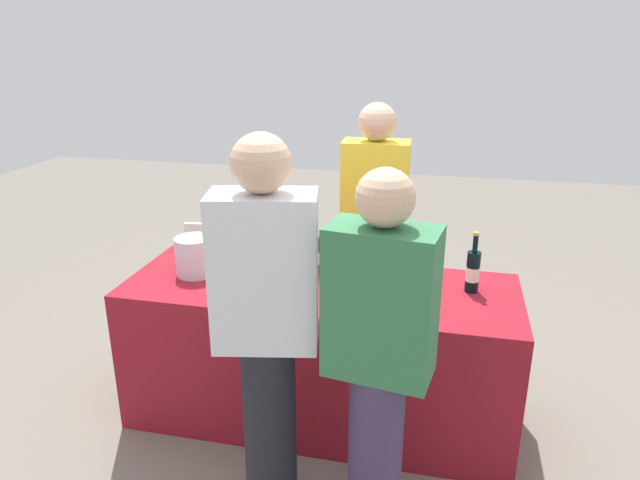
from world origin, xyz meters
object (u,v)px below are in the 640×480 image
object	(u,v)px
wine_bottle_2	(383,255)
wine_glass_2	(419,292)
ice_bucket	(194,256)
wine_bottle_0	(315,254)
wine_bottle_1	(355,254)
wine_glass_1	(300,271)
guest_1	(379,356)
wine_glass_0	(245,275)
wine_bottle_3	(473,271)
server_pouring	(374,228)
menu_board	(223,275)
guest_0	(267,325)

from	to	relation	value
wine_bottle_2	wine_glass_2	world-z (taller)	wine_bottle_2
wine_bottle_2	ice_bucket	xyz separation A→B (m)	(-1.00, -0.20, -0.02)
wine_bottle_0	wine_bottle_1	bearing A→B (deg)	9.49
wine_glass_1	guest_1	size ratio (longest dim) A/B	0.09
wine_glass_0	ice_bucket	distance (m)	0.38
wine_glass_1	ice_bucket	size ratio (longest dim) A/B	0.66
wine_bottle_3	wine_glass_1	xyz separation A→B (m)	(-0.85, -0.17, -0.01)
guest_1	server_pouring	bearing A→B (deg)	107.38
wine_glass_2	guest_1	distance (m)	0.58
wine_glass_1	wine_glass_2	distance (m)	0.61
wine_glass_1	menu_board	bearing A→B (deg)	130.58
wine_glass_0	guest_1	bearing A→B (deg)	-37.73
wine_bottle_3	menu_board	xyz separation A→B (m)	(-1.70, 0.81, -0.52)
wine_bottle_3	server_pouring	xyz separation A→B (m)	(-0.58, 0.57, -0.00)
wine_bottle_3	guest_0	size ratio (longest dim) A/B	0.19
wine_glass_0	server_pouring	bearing A→B (deg)	57.15
wine_bottle_2	wine_glass_2	distance (m)	0.43
wine_bottle_2	server_pouring	distance (m)	0.48
server_pouring	menu_board	bearing A→B (deg)	-14.64
wine_glass_0	wine_glass_2	bearing A→B (deg)	-0.86
ice_bucket	menu_board	xyz separation A→B (m)	(-0.23, 0.92, -0.52)
server_pouring	wine_glass_2	bearing A→B (deg)	108.93
wine_glass_1	guest_1	world-z (taller)	guest_1
wine_glass_2	guest_0	distance (m)	0.78
wine_bottle_3	server_pouring	world-z (taller)	server_pouring
menu_board	wine_bottle_1	bearing A→B (deg)	-39.27
wine_bottle_3	guest_0	xyz separation A→B (m)	(-0.83, -0.81, 0.02)
wine_glass_2	guest_1	world-z (taller)	guest_1
wine_bottle_1	wine_bottle_3	size ratio (longest dim) A/B	1.00
wine_bottle_1	wine_bottle_3	xyz separation A→B (m)	(0.62, -0.10, -0.00)
wine_glass_0	wine_bottle_2	bearing A→B (deg)	29.06
wine_glass_1	ice_bucket	distance (m)	0.61
ice_bucket	guest_0	xyz separation A→B (m)	(0.63, -0.71, 0.02)
menu_board	ice_bucket	bearing A→B (deg)	-81.52
wine_bottle_2	wine_glass_0	bearing A→B (deg)	-150.94
wine_bottle_2	wine_bottle_3	world-z (taller)	wine_bottle_2
wine_bottle_2	wine_glass_2	size ratio (longest dim) A/B	2.41
wine_bottle_0	wine_glass_1	xyz separation A→B (m)	(-0.02, -0.24, -0.00)
wine_bottle_1	guest_0	distance (m)	0.93
wine_glass_0	wine_glass_1	xyz separation A→B (m)	(0.26, 0.09, 0.01)
wine_bottle_3	menu_board	bearing A→B (deg)	154.45
wine_glass_2	wine_bottle_3	bearing A→B (deg)	48.02
wine_bottle_2	wine_bottle_0	bearing A→B (deg)	-174.85
wine_glass_0	wine_glass_1	bearing A→B (deg)	19.50
wine_bottle_0	server_pouring	bearing A→B (deg)	63.30
wine_glass_0	ice_bucket	world-z (taller)	ice_bucket
wine_glass_1	server_pouring	xyz separation A→B (m)	(0.27, 0.74, 0.01)
guest_0	guest_1	size ratio (longest dim) A/B	1.06
wine_bottle_3	server_pouring	bearing A→B (deg)	135.72
guest_0	menu_board	distance (m)	1.92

